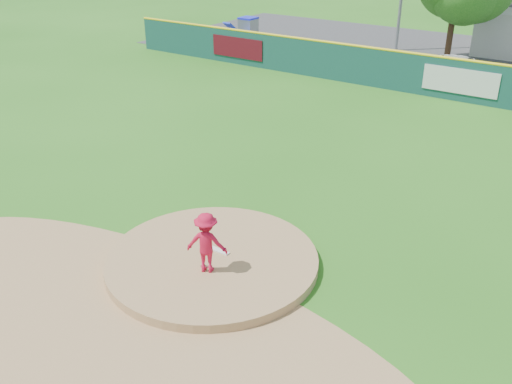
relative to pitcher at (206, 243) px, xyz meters
The scene contains 10 objects.
ground 1.21m from the pitcher, 118.56° to the left, with size 120.00×120.00×0.00m, color #286B19.
pitchers_mound 1.21m from the pitcher, 118.56° to the left, with size 5.50×5.50×0.50m, color #9E774C.
pitching_rubber 1.18m from the pitcher, 109.34° to the left, with size 0.60×0.15×0.04m, color white.
infield_dirt_arc 2.68m from the pitcher, 96.88° to the right, with size 15.40×15.40×0.01m, color #9E774C.
parking_lot 27.57m from the pitcher, 90.62° to the left, with size 44.00×16.00×0.02m, color #38383A.
pitcher is the anchor object (origin of this frame).
van 22.07m from the pitcher, 91.05° to the left, with size 2.22×4.80×1.34m, color white.
fence_banners 19.43m from the pitcher, 108.17° to the left, with size 16.83×0.04×1.20m.
playground_slide 28.94m from the pitcher, 123.48° to the left, with size 1.10×3.09×1.71m.
outfield_fence 18.55m from the pitcher, 90.92° to the left, with size 40.00×0.14×2.07m.
Camera 1 is at (8.04, -9.62, 8.25)m, focal length 40.00 mm.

